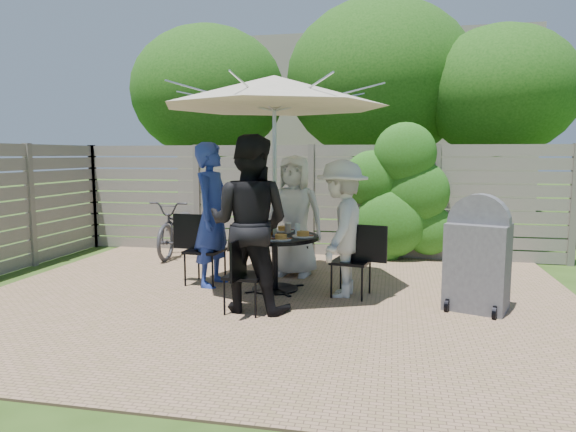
% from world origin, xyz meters
% --- Properties ---
extents(backyard_envelope, '(60.00, 60.00, 5.00)m').
position_xyz_m(backyard_envelope, '(0.09, 10.29, 2.61)').
color(backyard_envelope, '#2F4C18').
rests_on(backyard_envelope, ground).
extents(patio_table, '(1.17, 1.17, 0.70)m').
position_xyz_m(patio_table, '(-0.07, 0.66, 0.49)').
color(patio_table, black).
rests_on(patio_table, ground).
extents(umbrella, '(2.95, 2.95, 2.61)m').
position_xyz_m(umbrella, '(-0.07, 0.66, 2.42)').
color(umbrella, silver).
rests_on(umbrella, ground).
extents(chair_back, '(0.44, 0.63, 0.86)m').
position_xyz_m(chair_back, '(0.02, 1.62, 0.26)').
color(chair_back, black).
rests_on(chair_back, ground).
extents(person_back, '(0.87, 0.61, 1.68)m').
position_xyz_m(person_back, '(0.01, 1.49, 0.84)').
color(person_back, silver).
rests_on(person_back, ground).
extents(chair_left, '(0.68, 0.48, 0.92)m').
position_xyz_m(chair_left, '(-1.03, 0.76, 0.28)').
color(chair_left, black).
rests_on(chair_left, ground).
extents(person_left, '(0.51, 0.71, 1.84)m').
position_xyz_m(person_left, '(-0.90, 0.75, 0.92)').
color(person_left, '#223794').
rests_on(person_left, ground).
extents(chair_front, '(0.43, 0.61, 0.83)m').
position_xyz_m(chair_front, '(-0.17, -0.30, 0.25)').
color(chair_front, black).
rests_on(chair_front, ground).
extents(person_front, '(0.99, 0.81, 1.89)m').
position_xyz_m(person_front, '(-0.16, -0.16, 0.95)').
color(person_front, black).
rests_on(person_front, ground).
extents(chair_right, '(0.66, 0.50, 0.88)m').
position_xyz_m(chair_right, '(0.89, 0.56, 0.26)').
color(chair_right, black).
rests_on(chair_right, ground).
extents(person_right, '(0.71, 1.11, 1.63)m').
position_xyz_m(person_right, '(0.75, 0.58, 0.81)').
color(person_right, silver).
rests_on(person_right, ground).
extents(plate_back, '(0.26, 0.26, 0.06)m').
position_xyz_m(plate_back, '(-0.04, 1.02, 0.72)').
color(plate_back, white).
rests_on(plate_back, patio_table).
extents(plate_left, '(0.26, 0.26, 0.06)m').
position_xyz_m(plate_left, '(-0.43, 0.70, 0.72)').
color(plate_left, white).
rests_on(plate_left, patio_table).
extents(plate_front, '(0.26, 0.26, 0.06)m').
position_xyz_m(plate_front, '(-0.11, 0.31, 0.72)').
color(plate_front, white).
rests_on(plate_front, patio_table).
extents(plate_right, '(0.26, 0.26, 0.06)m').
position_xyz_m(plate_right, '(0.29, 0.63, 0.72)').
color(plate_right, white).
rests_on(plate_right, patio_table).
extents(plate_extra, '(0.24, 0.24, 0.06)m').
position_xyz_m(plate_extra, '(0.08, 0.35, 0.72)').
color(plate_extra, white).
rests_on(plate_extra, patio_table).
extents(glass_back, '(0.07, 0.07, 0.14)m').
position_xyz_m(glass_back, '(-0.15, 0.93, 0.77)').
color(glass_back, silver).
rests_on(glass_back, patio_table).
extents(glass_left, '(0.07, 0.07, 0.14)m').
position_xyz_m(glass_left, '(-0.34, 0.59, 0.77)').
color(glass_left, silver).
rests_on(glass_left, patio_table).
extents(glass_right, '(0.07, 0.07, 0.14)m').
position_xyz_m(glass_right, '(0.20, 0.74, 0.77)').
color(glass_right, silver).
rests_on(glass_right, patio_table).
extents(syrup_jug, '(0.09, 0.09, 0.16)m').
position_xyz_m(syrup_jug, '(-0.13, 0.72, 0.78)').
color(syrup_jug, '#59280C').
rests_on(syrup_jug, patio_table).
extents(coffee_cup, '(0.08, 0.08, 0.12)m').
position_xyz_m(coffee_cup, '(0.05, 0.87, 0.76)').
color(coffee_cup, '#C6B293').
rests_on(coffee_cup, patio_table).
extents(bicycle, '(0.70, 1.81, 0.94)m').
position_xyz_m(bicycle, '(-2.16, 2.60, 0.47)').
color(bicycle, '#333338').
rests_on(bicycle, ground).
extents(bbq_grill, '(0.75, 0.66, 1.27)m').
position_xyz_m(bbq_grill, '(2.24, 0.32, 0.58)').
color(bbq_grill, slate).
rests_on(bbq_grill, ground).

